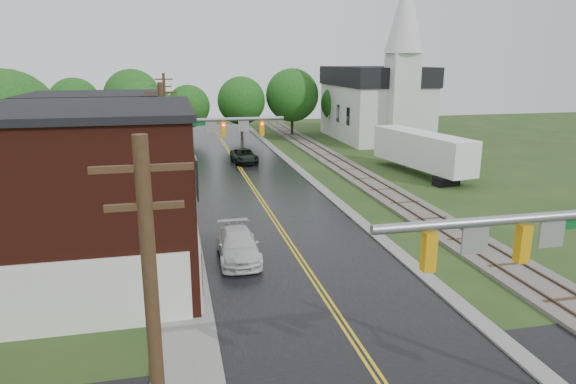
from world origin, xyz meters
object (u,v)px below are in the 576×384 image
object	(u,v)px
traffic_signal_far	(213,137)
utility_pole_c	(166,117)
church	(379,95)
tree_left_c	(86,126)
utility_pole_a	(155,354)
utility_pole_b	(164,155)
tree_left_e	(146,114)
brick_building	(34,200)
pickup_white	(238,245)
semi_trailer	(422,150)
traffic_signal_near	(545,260)
tree_left_b	(9,124)
suv_dark	(244,156)

from	to	relation	value
traffic_signal_far	utility_pole_c	xyz separation A→B (m)	(-3.33, 17.00, -0.25)
church	tree_left_c	world-z (taller)	church
utility_pole_a	utility_pole_c	xyz separation A→B (m)	(0.00, 44.00, 0.00)
church	utility_pole_b	world-z (taller)	church
utility_pole_c	tree_left_e	size ratio (longest dim) A/B	1.10
traffic_signal_far	brick_building	bearing A→B (deg)	-126.92
traffic_signal_far	tree_left_e	distance (m)	19.65
pickup_white	semi_trailer	xyz separation A→B (m)	(19.12, 16.87, 1.54)
brick_building	pickup_white	xyz separation A→B (m)	(9.28, 1.28, -3.40)
traffic_signal_near	tree_left_b	size ratio (longest dim) A/B	0.76
utility_pole_a	tree_left_e	distance (m)	45.94
traffic_signal_near	tree_left_e	world-z (taller)	tree_left_e
church	pickup_white	distance (m)	44.35
utility_pole_b	tree_left_e	distance (m)	23.99
utility_pole_a	tree_left_b	size ratio (longest dim) A/B	0.93
brick_building	tree_left_c	size ratio (longest dim) A/B	1.87
utility_pole_b	semi_trailer	bearing A→B (deg)	26.14
tree_left_e	utility_pole_b	bearing A→B (deg)	-85.10
traffic_signal_near	tree_left_c	xyz separation A→B (m)	(-17.32, 37.90, -0.46)
church	suv_dark	size ratio (longest dim) A/B	3.97
tree_left_c	tree_left_e	distance (m)	7.82
church	tree_left_b	bearing A→B (deg)	-150.01
tree_left_c	pickup_white	world-z (taller)	tree_left_c
utility_pole_a	tree_left_e	xyz separation A→B (m)	(-2.05, 45.90, 0.09)
pickup_white	tree_left_e	bearing A→B (deg)	101.86
traffic_signal_far	utility_pole_b	size ratio (longest dim) A/B	0.82
utility_pole_a	tree_left_c	bearing A→B (deg)	100.02
utility_pole_b	tree_left_b	size ratio (longest dim) A/B	0.93
church	suv_dark	xyz separation A→B (m)	(-19.20, -11.47, -5.13)
brick_building	utility_pole_c	size ratio (longest dim) A/B	1.59
tree_left_e	church	bearing A→B (deg)	15.20
brick_building	traffic_signal_far	xyz separation A→B (m)	(9.01, 12.00, 0.82)
brick_building	church	bearing A→B (deg)	50.02
brick_building	church	world-z (taller)	church
semi_trailer	utility_pole_a	bearing A→B (deg)	-124.42
brick_building	traffic_signal_near	size ratio (longest dim) A/B	1.95
semi_trailer	traffic_signal_near	bearing A→B (deg)	-111.78
suv_dark	traffic_signal_near	bearing A→B (deg)	-88.75
church	utility_pole_c	size ratio (longest dim) A/B	2.22
utility_pole_c	suv_dark	world-z (taller)	utility_pole_c
church	tree_left_c	bearing A→B (deg)	-157.76
utility_pole_c	pickup_white	size ratio (longest dim) A/B	1.75
tree_left_e	traffic_signal_far	bearing A→B (deg)	-74.11
utility_pole_a	church	bearing A→B (deg)	63.49
pickup_white	semi_trailer	size ratio (longest dim) A/B	0.41
traffic_signal_far	suv_dark	size ratio (longest dim) A/B	1.46
tree_left_c	suv_dark	size ratio (longest dim) A/B	1.52
church	suv_dark	world-z (taller)	church
traffic_signal_far	utility_pole_a	bearing A→B (deg)	-97.03
tree_left_c	suv_dark	world-z (taller)	tree_left_c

